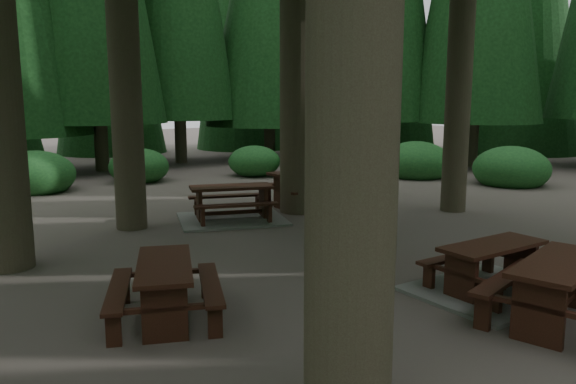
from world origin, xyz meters
TOP-DOWN VIEW (x-y plane):
  - ground at (0.00, 0.00)m, footprint 80.00×80.00m
  - picnic_table_a at (0.97, -1.98)m, footprint 2.23×1.89m
  - picnic_table_b at (-3.11, -0.06)m, footprint 1.95×2.11m
  - picnic_table_c at (0.59, 4.35)m, footprint 2.88×2.65m
  - picnic_table_d at (3.08, 4.63)m, footprint 2.18×1.80m
  - picnic_table_e at (0.60, -3.10)m, footprint 2.12×1.84m
  - shrub_ring at (0.70, 0.75)m, footprint 23.86×24.64m

SIDE VIEW (x-z plane):
  - ground at x=0.00m, z-range 0.00..0.00m
  - picnic_table_a at x=0.97m, z-range -0.12..0.60m
  - picnic_table_c at x=0.59m, z-range -0.13..0.66m
  - shrub_ring at x=0.70m, z-range -0.35..1.15m
  - picnic_table_b at x=-3.11m, z-range 0.12..0.85m
  - picnic_table_e at x=0.60m, z-range 0.13..0.93m
  - picnic_table_d at x=3.08m, z-range 0.15..1.04m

